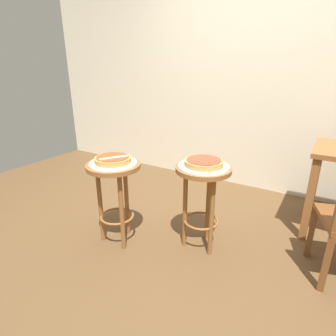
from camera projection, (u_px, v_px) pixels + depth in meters
ground_plane at (178, 253)px, 2.15m from camera, size 6.00×6.00×0.00m
back_wall at (254, 57)px, 2.95m from camera, size 6.00×0.10×3.00m
stool_foreground at (115, 184)px, 2.14m from camera, size 0.42×0.42×0.69m
serving_plate_foreground at (113, 163)px, 2.08m from camera, size 0.36×0.36×0.01m
pizza_foreground at (113, 159)px, 2.07m from camera, size 0.28×0.28×0.05m
stool_middle at (203, 188)px, 2.07m from camera, size 0.42×0.42×0.69m
serving_plate_middle at (204, 166)px, 2.01m from camera, size 0.38×0.38×0.01m
pizza_middle at (204, 163)px, 2.00m from camera, size 0.29×0.29×0.05m
pizza_server_knife at (114, 157)px, 2.03m from camera, size 0.14×0.20×0.01m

